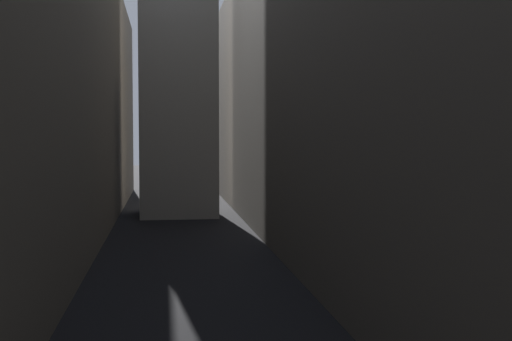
% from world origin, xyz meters
% --- Properties ---
extents(ground_plane, '(264.00, 264.00, 0.00)m').
position_xyz_m(ground_plane, '(0.00, 48.00, 0.00)').
color(ground_plane, black).
extents(building_block_right, '(11.46, 108.00, 22.77)m').
position_xyz_m(building_block_right, '(11.23, 50.00, 11.39)').
color(building_block_right, '#60594F').
rests_on(building_block_right, ground).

